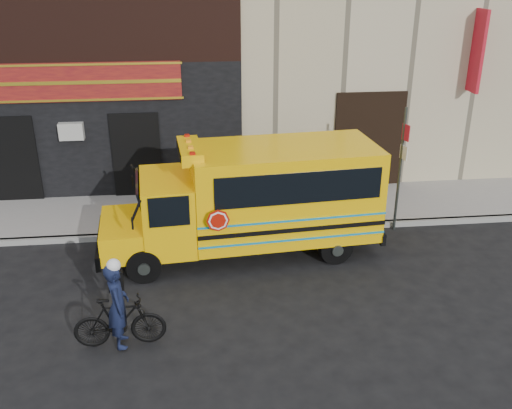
{
  "coord_description": "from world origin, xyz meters",
  "views": [
    {
      "loc": [
        -1.41,
        -11.29,
        6.87
      ],
      "look_at": [
        0.04,
        1.85,
        1.16
      ],
      "focal_mm": 40.0,
      "sensor_mm": 36.0,
      "label": 1
    }
  ],
  "objects_px": {
    "school_bus": "(257,196)",
    "sign_pole": "(401,165)",
    "bicycle": "(120,322)",
    "cyclist": "(118,307)"
  },
  "relations": [
    {
      "from": "sign_pole",
      "to": "bicycle",
      "type": "xyz_separation_m",
      "value": [
        -6.93,
        -4.38,
        -1.35
      ]
    },
    {
      "from": "school_bus",
      "to": "sign_pole",
      "type": "bearing_deg",
      "value": 12.19
    },
    {
      "from": "sign_pole",
      "to": "cyclist",
      "type": "relative_size",
      "value": 1.97
    },
    {
      "from": "school_bus",
      "to": "sign_pole",
      "type": "distance_m",
      "value": 4.02
    },
    {
      "from": "school_bus",
      "to": "cyclist",
      "type": "relative_size",
      "value": 4.07
    },
    {
      "from": "sign_pole",
      "to": "bicycle",
      "type": "distance_m",
      "value": 8.31
    },
    {
      "from": "school_bus",
      "to": "bicycle",
      "type": "relative_size",
      "value": 4.04
    },
    {
      "from": "school_bus",
      "to": "cyclist",
      "type": "height_order",
      "value": "school_bus"
    },
    {
      "from": "school_bus",
      "to": "bicycle",
      "type": "bearing_deg",
      "value": -130.46
    },
    {
      "from": "school_bus",
      "to": "sign_pole",
      "type": "height_order",
      "value": "sign_pole"
    }
  ]
}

